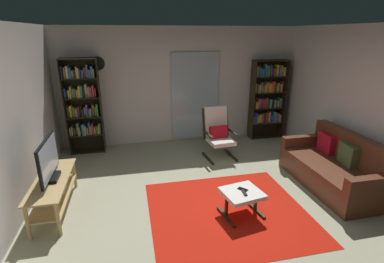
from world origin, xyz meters
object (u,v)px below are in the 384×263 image
Objects in this scene: television at (49,161)px; lounge_armchair at (218,132)px; tv_stand at (54,189)px; bookshelf_near_tv at (83,103)px; cell_phone at (243,189)px; ottoman at (242,196)px; wall_clock at (98,63)px; bookshelf_near_sofa at (267,97)px; tv_remote at (244,193)px; leather_sofa at (335,168)px.

lounge_armchair is at bearing 25.38° from television.
lounge_armchair is (2.88, 1.36, 0.20)m from tv_stand.
cell_phone is (2.42, -2.86, -0.70)m from bookshelf_near_tv.
bookshelf_near_tv is 1.95× the size of lounge_armchair.
ottoman is (-0.29, -2.06, -0.23)m from lounge_armchair.
bookshelf_near_sofa is at bearing -2.53° from wall_clock.
tv_stand is at bearing 166.17° from tv_remote.
cell_phone is at bearing -120.99° from bookshelf_near_sofa.
tv_remote reaches higher than ottoman.
cell_phone reaches higher than ottoman.
ottoman is 4.26× the size of cell_phone.
bookshelf_near_sofa is at bearing 27.38° from television.
television is 2.71m from wall_clock.
bookshelf_near_sofa is 6.44× the size of wall_clock.
bookshelf_near_tv reaches higher than television.
lounge_armchair is 3.53× the size of wall_clock.
leather_sofa is 13.03× the size of cell_phone.
leather_sofa is at bearing -26.85° from cell_phone.
bookshelf_near_tv reaches higher than cell_phone.
wall_clock reaches higher than cell_phone.
bookshelf_near_tv reaches higher than leather_sofa.
wall_clock reaches higher than television.
television is at bearing -95.15° from bookshelf_near_tv.
tv_stand is 0.45m from television.
leather_sofa is at bearing -30.04° from bookshelf_near_tv.
bookshelf_near_sofa reaches higher than tv_stand.
bookshelf_near_sofa reaches higher than ottoman.
tv_stand is 2.27× the size of ottoman.
bookshelf_near_sofa is at bearing 27.25° from tv_stand.
ottoman is at bearing -166.05° from leather_sofa.
bookshelf_near_tv is 3.81m from cell_phone.
bookshelf_near_tv is at bearing 90.58° from cell_phone.
bookshelf_near_sofa is at bearing 59.01° from ottoman.
lounge_armchair is (2.68, -0.84, -0.54)m from bookshelf_near_tv.
ottoman is at bearing -120.99° from bookshelf_near_sofa.
lounge_armchair reaches higher than leather_sofa.
lounge_armchair is 1.71× the size of ottoman.
wall_clock is at bearing 155.43° from lounge_armchair.
leather_sofa reaches higher than tv_remote.
leather_sofa is at bearing 13.95° from ottoman.
tv_remote is at bearing -79.77° from ottoman.
bookshelf_near_sofa is 13.33× the size of cell_phone.
tv_remote reaches higher than cell_phone.
tv_remote is (-1.76, -3.01, -0.62)m from bookshelf_near_sofa.
bookshelf_near_tv is 2.86m from lounge_armchair.
television is 4.46m from leather_sofa.
bookshelf_near_tv is (0.20, 2.20, 0.74)m from tv_stand.
ottoman is 4.15× the size of tv_remote.
tv_remote is (0.01, -0.05, 0.07)m from ottoman.
bookshelf_near_sofa is 2.59m from leather_sofa.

